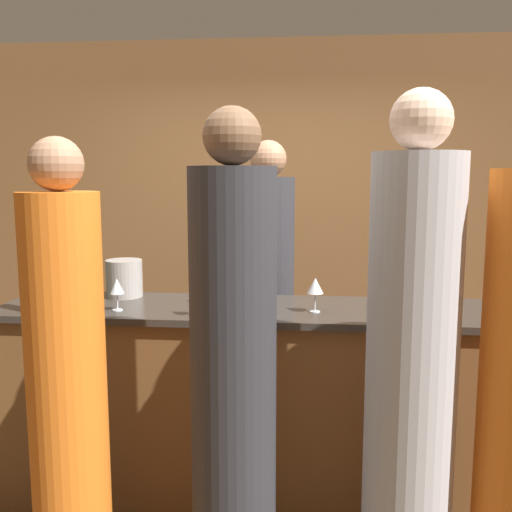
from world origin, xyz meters
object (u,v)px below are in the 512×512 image
Objects in this scene: wine_bottle_2 at (89,277)px; wine_bottle_0 at (30,287)px; guest_1 at (67,391)px; ice_bucket at (124,278)px; bartender at (268,303)px; guest_0 at (233,381)px; guest_2 at (411,379)px; wine_bottle_1 at (228,287)px.

wine_bottle_0 is at bearing -119.29° from wine_bottle_2.
ice_bucket is at bearing 94.42° from guest_1.
bartender is 0.98× the size of guest_0.
guest_0 is 0.97× the size of guest_2.
guest_1 reaches higher than wine_bottle_2.
bartender is 6.51× the size of wine_bottle_0.
guest_0 reaches higher than bartender.
wine_bottle_1 is 0.64m from ice_bucket.
wine_bottle_0 reaches higher than ice_bucket.
guest_0 is at bearing -178.79° from guest_2.
guest_2 is 1.69m from ice_bucket.
guest_1 is at bearing -85.58° from ice_bucket.
guest_2 is at bearing -40.97° from wine_bottle_1.
bartender is 0.97m from ice_bucket.
ice_bucket is at bearing 47.16° from wine_bottle_0.
guest_1 is (-0.69, -1.50, -0.03)m from bartender.
wine_bottle_1 is (0.96, 0.19, -0.02)m from wine_bottle_0.
wine_bottle_0 is 1.45× the size of ice_bucket.
guest_2 is at bearing -32.15° from ice_bucket.
wine_bottle_1 is (-0.12, 0.71, 0.23)m from guest_0.
guest_0 reaches higher than wine_bottle_1.
guest_2 is at bearing 114.51° from bartender.
wine_bottle_2 is at bearing 60.71° from wine_bottle_0.
wine_bottle_0 is at bearing -132.84° from ice_bucket.
wine_bottle_0 is at bearing 154.05° from guest_0.
wine_bottle_1 is 1.32× the size of ice_bucket.
ice_bucket is (0.18, 0.07, -0.02)m from wine_bottle_2.
bartender is 1.58m from guest_2.
wine_bottle_1 is at bearing 54.67° from guest_1.
guest_1 is at bearing -74.28° from wine_bottle_2.
bartender is 0.95× the size of guest_2.
guest_1 is 9.12× the size of ice_bucket.
wine_bottle_0 is (-0.42, 0.57, 0.30)m from guest_1.
bartender is 1.04× the size of guest_1.
guest_2 is 1.81m from wine_bottle_2.
guest_1 is (-0.66, -0.05, -0.05)m from guest_0.
guest_2 is at bearing 1.21° from guest_0.
guest_0 is (-0.03, -1.46, 0.02)m from bartender.
guest_0 is 7.31× the size of wine_bottle_1.
wine_bottle_1 is 0.80m from wine_bottle_2.
ice_bucket is at bearing 128.88° from guest_0.
bartender is at bearing 78.75° from wine_bottle_1.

